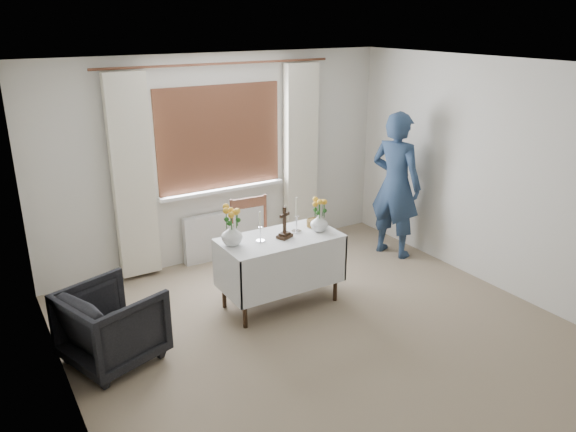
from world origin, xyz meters
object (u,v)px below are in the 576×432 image
at_px(wooden_chair, 257,246).
at_px(flower_vase_right, 319,222).
at_px(altar_table, 280,271).
at_px(wooden_cross, 285,223).
at_px(armchair, 112,325).
at_px(flower_vase_left, 232,234).
at_px(person, 396,185).

relative_size(wooden_chair, flower_vase_right, 5.34).
bearing_deg(altar_table, wooden_cross, -45.41).
height_order(armchair, flower_vase_right, flower_vase_right).
relative_size(altar_table, flower_vase_left, 5.68).
relative_size(altar_table, armchair, 1.63).
bearing_deg(wooden_cross, altar_table, 111.18).
distance_m(altar_table, flower_vase_left, 0.71).
xyz_separation_m(altar_table, armchair, (-1.77, -0.12, -0.04)).
bearing_deg(wooden_chair, armchair, -157.41).
bearing_deg(altar_table, flower_vase_right, -7.43).
distance_m(wooden_chair, flower_vase_left, 0.71).
bearing_deg(flower_vase_right, flower_vase_left, 172.25).
bearing_deg(wooden_cross, wooden_chair, 74.71).
distance_m(wooden_chair, armchair, 1.84).
relative_size(armchair, person, 0.42).
relative_size(altar_table, flower_vase_right, 6.50).
bearing_deg(wooden_chair, person, 3.47).
relative_size(wooden_chair, person, 0.56).
bearing_deg(person, wooden_chair, 70.55).
height_order(altar_table, wooden_chair, wooden_chair).
relative_size(person, flower_vase_left, 8.38).
xyz_separation_m(armchair, flower_vase_left, (1.27, 0.19, 0.53)).
xyz_separation_m(flower_vase_left, flower_vase_right, (0.95, -0.13, -0.01)).
distance_m(wooden_cross, flower_vase_left, 0.55).
distance_m(wooden_chair, wooden_cross, 0.64).
height_order(wooden_cross, flower_vase_right, wooden_cross).
distance_m(wooden_cross, flower_vase_right, 0.41).
height_order(armchair, wooden_cross, wooden_cross).
bearing_deg(armchair, flower_vase_left, -100.45).
xyz_separation_m(wooden_chair, flower_vase_right, (0.48, -0.51, 0.35)).
xyz_separation_m(armchair, person, (3.69, 0.55, 0.57)).
bearing_deg(person, flower_vase_left, 79.70).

